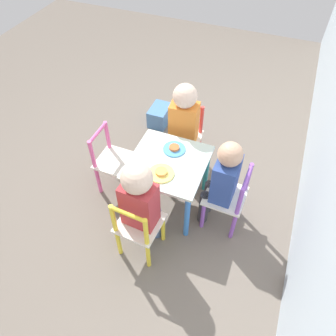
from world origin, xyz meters
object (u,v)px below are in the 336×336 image
kids_table (168,169)px  storage_bin (160,115)px  child_right (141,200)px  plate_right (161,173)px  chair_yellow (138,227)px  chair_purple (228,199)px  child_left (183,122)px  child_back (222,179)px  plate_left (174,149)px  chair_red (184,138)px  chair_pink (113,162)px

kids_table → storage_bin: bearing=-153.9°
child_right → plate_right: size_ratio=4.65×
chair_yellow → chair_purple: size_ratio=1.00×
child_left → plate_right: size_ratio=4.67×
child_back → plate_left: 0.39m
child_back → plate_right: size_ratio=4.44×
kids_table → storage_bin: (-0.83, -0.40, -0.28)m
chair_yellow → child_back: (-0.42, 0.40, 0.17)m
chair_purple → storage_bin: 1.20m
chair_red → child_back: child_back is taller
child_left → chair_yellow: bearing=-94.2°
storage_bin → chair_pink: bearing=-2.0°
plate_right → chair_pink: bearing=-105.8°
kids_table → chair_yellow: size_ratio=0.95×
chair_pink → child_right: bearing=-132.1°
chair_red → plate_left: chair_red is taller
chair_red → plate_right: size_ratio=3.18×
plate_left → child_left: bearing=-174.1°
kids_table → chair_pink: chair_pink is taller
chair_purple → plate_right: bearing=-74.7°
child_left → plate_left: (0.26, 0.03, -0.02)m
kids_table → plate_left: (-0.12, 0.00, 0.09)m
child_left → kids_table: bearing=-90.0°
storage_bin → chair_purple: bearing=44.8°
kids_table → chair_pink: bearing=-90.8°
chair_purple → plate_left: bearing=-105.0°
chair_pink → child_back: bearing=-90.6°
kids_table → chair_red: (-0.43, -0.03, -0.10)m
kids_table → plate_left: size_ratio=3.27×
chair_yellow → plate_right: bearing=-91.4°
child_left → plate_right: 0.49m
chair_yellow → plate_left: chair_yellow is taller
storage_bin → chair_red: bearing=43.4°
chair_red → child_left: bearing=-90.0°
plate_right → storage_bin: 1.09m
chair_purple → child_left: (-0.39, -0.46, 0.21)m
plate_right → chair_yellow: bearing=-5.3°
chair_purple → child_right: 0.62m
chair_purple → storage_bin: size_ratio=2.25×
kids_table → child_back: size_ratio=0.68×
child_right → plate_right: 0.26m
plate_right → chair_red: bearing=-176.8°
child_right → plate_right: (-0.26, 0.02, -0.03)m
child_right → storage_bin: bearing=-68.6°
chair_yellow → child_right: (-0.06, 0.00, 0.21)m
chair_yellow → plate_right: (-0.31, 0.03, 0.19)m
chair_yellow → storage_bin: (-1.26, -0.37, -0.18)m
chair_yellow → child_right: 0.22m
kids_table → chair_pink: 0.44m
chair_purple → child_left: bearing=-128.1°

